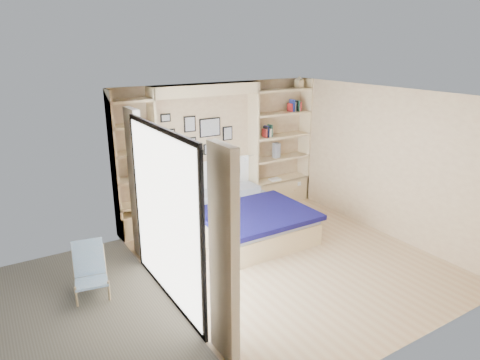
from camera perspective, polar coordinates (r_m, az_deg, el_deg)
ground at (r=6.73m, az=6.52°, el=-10.39°), size 4.50×4.50×0.00m
room_shell at (r=7.30m, az=-2.97°, el=1.14°), size 4.50×4.50×4.50m
bed at (r=7.42m, az=0.61°, el=-5.10°), size 1.76×2.18×1.07m
photo_gallery at (r=7.74m, az=-5.99°, el=6.07°), size 1.48×0.02×0.82m
reading_lamps at (r=7.73m, az=-4.13°, el=2.27°), size 1.92×0.12×0.15m
shelf_decor at (r=8.45m, az=4.80°, el=7.84°), size 3.59×0.23×2.03m
deck at (r=5.60m, az=-25.80°, el=-18.71°), size 3.20×4.00×0.05m
deck_chair at (r=6.04m, az=-19.36°, el=-11.33°), size 0.53×0.75×0.70m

